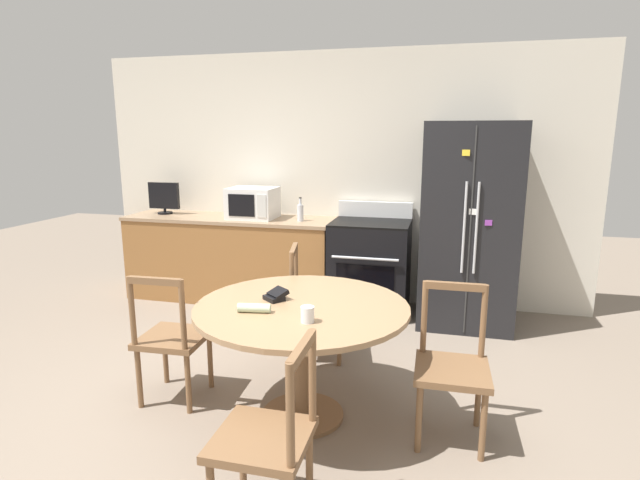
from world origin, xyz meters
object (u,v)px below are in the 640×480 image
Objects in this scene: dining_chair_far at (314,304)px; refrigerator at (468,225)px; microwave at (253,203)px; counter_bottle at (300,212)px; dining_chair_right at (452,368)px; dining_chair_near at (268,439)px; oven_range at (370,266)px; countertop_tv at (164,197)px; candle_glass at (307,315)px; wallet at (276,296)px; dining_chair_left at (172,339)px.

refrigerator is at bearing 120.79° from dining_chair_far.
microwave is 0.54× the size of dining_chair_far.
dining_chair_right is (1.50, -2.00, -0.56)m from counter_bottle.
dining_chair_right and dining_chair_far have the same top height.
counter_bottle is at bearing 178.75° from refrigerator.
microwave is 0.54× the size of dining_chair_near.
refrigerator is 2.08× the size of dining_chair_near.
refrigerator is 1.73× the size of oven_range.
counter_bottle is at bearing -3.24° from countertop_tv.
candle_glass reaches higher than wallet.
microwave is 2.78× the size of wallet.
oven_range is at bearing 175.45° from refrigerator.
countertop_tv is at bearing -35.15° from dining_chair_right.
dining_chair_left is at bearing -58.54° from countertop_tv.
dining_chair_far is at bearing -50.58° from microwave.
candle_glass is at bearing 18.46° from dining_chair_right.
dining_chair_far is at bearing 8.03° from dining_chair_near.
counter_bottle is 2.71× the size of candle_glass.
oven_range is 4.43× the size of counter_bottle.
counter_bottle is 2.40m from candle_glass.
dining_chair_far is at bearing -137.30° from refrigerator.
oven_range is at bearing -1.30° from countertop_tv.
refrigerator is 2.08× the size of dining_chair_far.
refrigerator is 1.03m from oven_range.
dining_chair_right is 1.00× the size of dining_chair_near.
dining_chair_left reaches higher than candle_glass.
microwave is at bearing -46.40° from dining_chair_right.
microwave is 1.38× the size of countertop_tv.
oven_range is at bearing 89.92° from candle_glass.
refrigerator is at bearing -4.55° from oven_range.
microwave is at bearing 118.06° from candle_glass.
dining_chair_right is 1.00× the size of dining_chair_left.
dining_chair_near is (1.24, -2.97, -0.62)m from microwave.
countertop_tv is at bearing 177.77° from refrigerator.
counter_bottle is (-0.72, -0.04, 0.52)m from oven_range.
wallet is at bearing -45.62° from countertop_tv.
oven_range is 1.20m from dining_chair_far.
counter_bottle is (-1.63, 0.04, 0.06)m from refrigerator.
countertop_tv is 1.44× the size of counter_bottle.
countertop_tv is at bearing 178.70° from oven_range.
dining_chair_far is (-0.27, -1.17, -0.03)m from oven_range.
countertop_tv is 0.39× the size of dining_chair_right.
countertop_tv reaches higher than candle_glass.
microwave is (-2.17, 0.10, 0.12)m from refrigerator.
dining_chair_far reaches higher than wallet.
counter_bottle reaches higher than dining_chair_left.
oven_range is 0.89m from counter_bottle.
dining_chair_right reaches higher than candle_glass.
dining_chair_right is at bearing -2.01° from wallet.
dining_chair_left is at bearing 48.03° from dining_chair_near.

